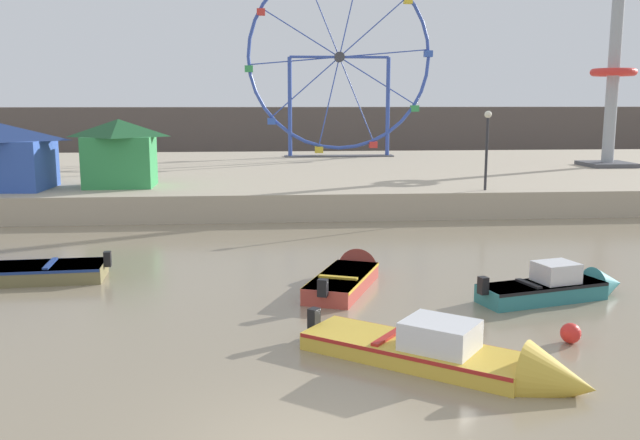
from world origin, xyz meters
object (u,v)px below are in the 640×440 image
object	(u,v)px
motorboat_faded_red	(350,275)
motorboat_mustard_yellow	(467,359)
ferris_wheel_blue_frame	(339,60)
carnival_booth_green_kiosk	(120,152)
mooring_buoy_orange	(571,333)
drop_tower_steel_tower	(614,65)
motorboat_teal_painted	(562,287)
promenade_lamp_near	(487,138)

from	to	relation	value
motorboat_faded_red	motorboat_mustard_yellow	xyz separation A→B (m)	(1.42, -6.71, 0.02)
ferris_wheel_blue_frame	carnival_booth_green_kiosk	bearing A→B (deg)	-126.60
motorboat_faded_red	mooring_buoy_orange	world-z (taller)	motorboat_faded_red
drop_tower_steel_tower	mooring_buoy_orange	distance (m)	30.83
motorboat_mustard_yellow	ferris_wheel_blue_frame	world-z (taller)	ferris_wheel_blue_frame
motorboat_teal_painted	promenade_lamp_near	bearing A→B (deg)	65.36
promenade_lamp_near	carnival_booth_green_kiosk	bearing A→B (deg)	170.84
carnival_booth_green_kiosk	promenade_lamp_near	size ratio (longest dim) A/B	0.97
motorboat_faded_red	mooring_buoy_orange	size ratio (longest dim) A/B	10.26
drop_tower_steel_tower	promenade_lamp_near	bearing A→B (deg)	-136.61
mooring_buoy_orange	promenade_lamp_near	bearing A→B (deg)	78.40
drop_tower_steel_tower	motorboat_faded_red	bearing A→B (deg)	-130.82
motorboat_faded_red	motorboat_mustard_yellow	world-z (taller)	motorboat_mustard_yellow
motorboat_mustard_yellow	promenade_lamp_near	distance (m)	18.91
motorboat_mustard_yellow	carnival_booth_green_kiosk	size ratio (longest dim) A/B	1.60
ferris_wheel_blue_frame	drop_tower_steel_tower	size ratio (longest dim) A/B	0.91
carnival_booth_green_kiosk	ferris_wheel_blue_frame	bearing A→B (deg)	52.70
motorboat_faded_red	motorboat_mustard_yellow	distance (m)	6.86
motorboat_teal_painted	motorboat_mustard_yellow	xyz separation A→B (m)	(-3.96, -4.73, -0.05)
motorboat_teal_painted	drop_tower_steel_tower	world-z (taller)	drop_tower_steel_tower
motorboat_mustard_yellow	promenade_lamp_near	size ratio (longest dim) A/B	1.55
promenade_lamp_near	mooring_buoy_orange	xyz separation A→B (m)	(-3.33, -16.22, -3.28)
drop_tower_steel_tower	carnival_booth_green_kiosk	size ratio (longest dim) A/B	4.30
motorboat_mustard_yellow	mooring_buoy_orange	distance (m)	3.04
ferris_wheel_blue_frame	carnival_booth_green_kiosk	size ratio (longest dim) A/B	3.90
drop_tower_steel_tower	motorboat_teal_painted	bearing A→B (deg)	-119.15
motorboat_teal_painted	drop_tower_steel_tower	xyz separation A→B (m)	(12.92, 23.17, 6.83)
motorboat_faded_red	carnival_booth_green_kiosk	xyz separation A→B (m)	(-8.96, 13.57, 2.55)
ferris_wheel_blue_frame	promenade_lamp_near	size ratio (longest dim) A/B	3.77
motorboat_teal_painted	carnival_booth_green_kiosk	xyz separation A→B (m)	(-14.34, 15.55, 2.47)
mooring_buoy_orange	drop_tower_steel_tower	bearing A→B (deg)	61.82
ferris_wheel_blue_frame	mooring_buoy_orange	distance (m)	35.77
motorboat_mustard_yellow	carnival_booth_green_kiosk	bearing A→B (deg)	154.36
drop_tower_steel_tower	ferris_wheel_blue_frame	bearing A→B (deg)	151.14
mooring_buoy_orange	carnival_booth_green_kiosk	bearing A→B (deg)	124.73
promenade_lamp_near	mooring_buoy_orange	size ratio (longest dim) A/B	7.94
motorboat_teal_painted	mooring_buoy_orange	xyz separation A→B (m)	(-1.26, -3.32, -0.10)
carnival_booth_green_kiosk	mooring_buoy_orange	xyz separation A→B (m)	(13.08, -18.86, -2.57)
motorboat_mustard_yellow	promenade_lamp_near	xyz separation A→B (m)	(6.02, 17.63, 3.23)
motorboat_faded_red	drop_tower_steel_tower	xyz separation A→B (m)	(18.30, 21.19, 6.91)
drop_tower_steel_tower	carnival_booth_green_kiosk	bearing A→B (deg)	-164.39
motorboat_mustard_yellow	ferris_wheel_blue_frame	size ratio (longest dim) A/B	0.41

